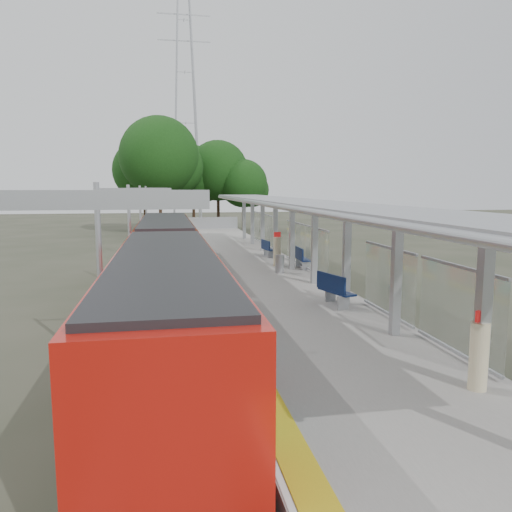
{
  "coord_description": "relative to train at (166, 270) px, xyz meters",
  "views": [
    {
      "loc": [
        -4.48,
        -7.13,
        5.25
      ],
      "look_at": [
        -0.64,
        13.99,
        2.3
      ],
      "focal_mm": 35.0,
      "sensor_mm": 36.0,
      "label": 1
    }
  ],
  "objects": [
    {
      "name": "train",
      "position": [
        0.0,
        0.0,
        0.0
      ],
      "size": [
        2.74,
        27.6,
        3.62
      ],
      "color": "black",
      "rests_on": "ground"
    },
    {
      "name": "tree_cluster",
      "position": [
        2.19,
        40.86,
        5.52
      ],
      "size": [
        18.44,
        13.21,
        13.14
      ],
      "color": "#382316",
      "rests_on": "ground"
    },
    {
      "name": "bench_mid",
      "position": [
        7.06,
        5.72,
        -0.47
      ],
      "size": [
        0.55,
        1.65,
        1.11
      ],
      "rotation": [
        0.0,
        0.0,
        -0.03
      ],
      "color": "#0E1E47",
      "rests_on": "platform"
    },
    {
      "name": "trackbed",
      "position": [
        -0.0,
        7.57,
        -1.93
      ],
      "size": [
        3.0,
        70.0,
        0.24
      ],
      "primitive_type": "cube",
      "color": "#59544C",
      "rests_on": "ground"
    },
    {
      "name": "info_pillar_near",
      "position": [
        6.44,
        -10.46,
        -0.3
      ],
      "size": [
        0.39,
        0.39,
        1.73
      ],
      "rotation": [
        0.0,
        0.0,
        0.37
      ],
      "color": "beige",
      "rests_on": "platform"
    },
    {
      "name": "tactile_strip",
      "position": [
        1.95,
        7.57,
        -1.04
      ],
      "size": [
        0.6,
        50.0,
        0.02
      ],
      "primitive_type": "cube",
      "color": "gold",
      "rests_on": "platform"
    },
    {
      "name": "platform",
      "position": [
        4.5,
        7.57,
        -1.55
      ],
      "size": [
        6.0,
        50.0,
        1.0
      ],
      "primitive_type": "cube",
      "color": "gray",
      "rests_on": "ground"
    },
    {
      "name": "catenary_masts",
      "position": [
        -1.72,
        6.57,
        0.86
      ],
      "size": [
        2.08,
        48.16,
        5.4
      ],
      "color": "#9EA0A5",
      "rests_on": "ground"
    },
    {
      "name": "canopy",
      "position": [
        6.11,
        3.76,
        2.15
      ],
      "size": [
        3.27,
        38.0,
        3.66
      ],
      "color": "#9EA0A5",
      "rests_on": "platform"
    },
    {
      "name": "litter_bin",
      "position": [
        5.61,
        4.52,
        -0.6
      ],
      "size": [
        0.58,
        0.58,
        0.91
      ],
      "primitive_type": "cylinder",
      "rotation": [
        0.0,
        0.0,
        -0.38
      ],
      "color": "#9EA0A5",
      "rests_on": "platform"
    },
    {
      "name": "bench_near",
      "position": [
        5.97,
        -2.65,
        -0.44
      ],
      "size": [
        0.99,
        1.78,
        1.17
      ],
      "rotation": [
        0.0,
        0.0,
        0.29
      ],
      "color": "#0E1E47",
      "rests_on": "platform"
    },
    {
      "name": "info_pillar_far",
      "position": [
        5.97,
        6.72,
        -0.24
      ],
      "size": [
        0.42,
        0.42,
        1.86
      ],
      "rotation": [
        0.0,
        0.0,
        0.03
      ],
      "color": "beige",
      "rests_on": "platform"
    },
    {
      "name": "ground",
      "position": [
        4.5,
        -12.43,
        -2.05
      ],
      "size": [
        200.0,
        200.0,
        0.0
      ],
      "primitive_type": "plane",
      "color": "#474438",
      "rests_on": "ground"
    },
    {
      "name": "bench_far",
      "position": [
        6.21,
        10.57,
        -0.52
      ],
      "size": [
        0.67,
        1.54,
        1.02
      ],
      "rotation": [
        0.0,
        0.0,
        0.15
      ],
      "color": "#0E1E47",
      "rests_on": "platform"
    },
    {
      "name": "end_fence",
      "position": [
        4.5,
        32.52,
        -0.45
      ],
      "size": [
        6.0,
        0.1,
        1.2
      ],
      "primitive_type": "cube",
      "color": "#9EA0A5",
      "rests_on": "platform"
    },
    {
      "name": "pylon",
      "position": [
        3.5,
        60.57,
        16.95
      ],
      "size": [
        8.0,
        4.0,
        38.0
      ],
      "primitive_type": null,
      "color": "#9EA0A5",
      "rests_on": "ground"
    }
  ]
}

